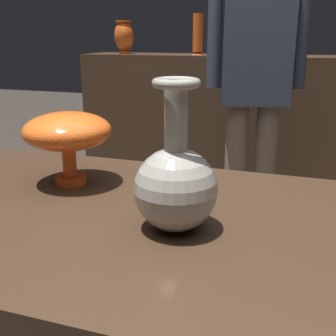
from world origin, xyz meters
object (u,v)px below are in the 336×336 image
(vase_centerpiece, at_px, (176,183))
(shelf_vase_left, at_px, (198,35))
(shelf_vase_center, at_px, (278,43))
(visitor_center_back, at_px, (255,73))
(shelf_vase_far_left, at_px, (124,36))
(vase_tall_behind, at_px, (67,133))

(vase_centerpiece, bearing_deg, shelf_vase_left, 104.09)
(shelf_vase_center, height_order, visitor_center_back, visitor_center_back)
(shelf_vase_far_left, relative_size, shelf_vase_left, 0.85)
(shelf_vase_far_left, distance_m, visitor_center_back, 1.24)
(shelf_vase_far_left, relative_size, shelf_vase_center, 1.52)
(shelf_vase_left, bearing_deg, vase_tall_behind, -82.67)
(vase_centerpiece, relative_size, shelf_vase_far_left, 1.14)
(vase_tall_behind, relative_size, visitor_center_back, 0.12)
(shelf_vase_center, bearing_deg, shelf_vase_far_left, 179.59)
(shelf_vase_far_left, distance_m, shelf_vase_left, 0.52)
(vase_centerpiece, xyz_separation_m, vase_tall_behind, (-0.29, 0.15, 0.03))
(shelf_vase_left, bearing_deg, vase_centerpiece, -75.91)
(visitor_center_back, bearing_deg, shelf_vase_left, -71.41)
(shelf_vase_left, bearing_deg, visitor_center_back, -56.67)
(shelf_vase_far_left, height_order, shelf_vase_center, shelf_vase_far_left)
(vase_tall_behind, distance_m, shelf_vase_center, 2.07)
(vase_tall_behind, bearing_deg, shelf_vase_center, 82.96)
(vase_tall_behind, bearing_deg, shelf_vase_far_left, 111.00)
(vase_tall_behind, distance_m, shelf_vase_far_left, 2.21)
(shelf_vase_left, relative_size, visitor_center_back, 0.16)
(shelf_vase_center, relative_size, visitor_center_back, 0.09)
(vase_centerpiece, distance_m, shelf_vase_center, 2.20)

